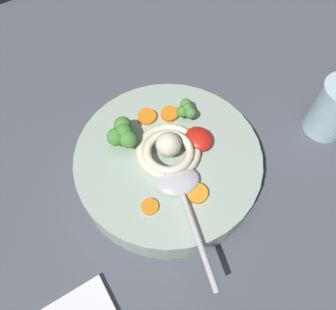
{
  "coord_description": "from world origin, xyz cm",
  "views": [
    {
      "loc": [
        17.78,
        -12.95,
        50.03
      ],
      "look_at": [
        -2.84,
        0.73,
        7.76
      ],
      "focal_mm": 35.74,
      "sensor_mm": 36.0,
      "label": 1
    }
  ],
  "objects_px": {
    "soup_bowl": "(168,163)",
    "soup_spoon": "(181,190)",
    "noodle_pile": "(168,150)",
    "drinking_glass": "(334,109)"
  },
  "relations": [
    {
      "from": "soup_bowl",
      "to": "soup_spoon",
      "type": "height_order",
      "value": "soup_spoon"
    },
    {
      "from": "noodle_pile",
      "to": "soup_bowl",
      "type": "bearing_deg",
      "value": -57.73
    },
    {
      "from": "noodle_pile",
      "to": "drinking_glass",
      "type": "relative_size",
      "value": 1.06
    },
    {
      "from": "noodle_pile",
      "to": "drinking_glass",
      "type": "height_order",
      "value": "drinking_glass"
    },
    {
      "from": "noodle_pile",
      "to": "drinking_glass",
      "type": "bearing_deg",
      "value": 74.21
    },
    {
      "from": "soup_bowl",
      "to": "noodle_pile",
      "type": "bearing_deg",
      "value": 122.27
    },
    {
      "from": "drinking_glass",
      "to": "soup_bowl",
      "type": "bearing_deg",
      "value": -105.54
    },
    {
      "from": "noodle_pile",
      "to": "soup_spoon",
      "type": "relative_size",
      "value": 0.6
    },
    {
      "from": "soup_spoon",
      "to": "noodle_pile",
      "type": "bearing_deg",
      "value": 179.04
    },
    {
      "from": "soup_bowl",
      "to": "drinking_glass",
      "type": "bearing_deg",
      "value": 74.46
    }
  ]
}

